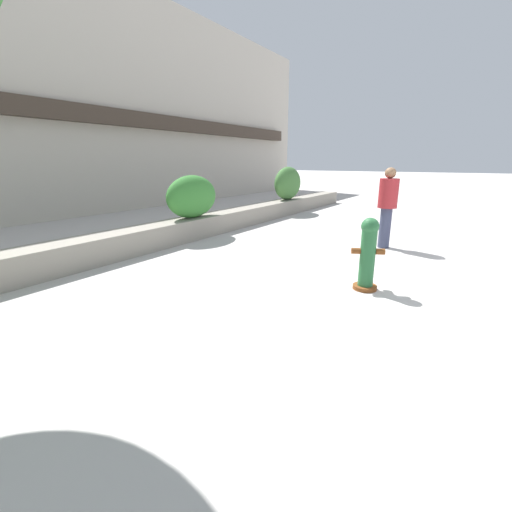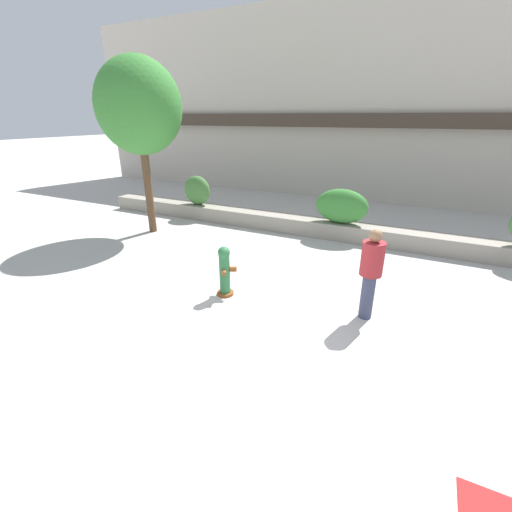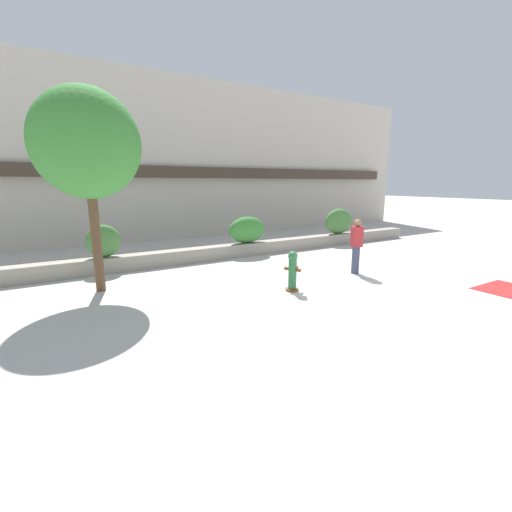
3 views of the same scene
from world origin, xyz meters
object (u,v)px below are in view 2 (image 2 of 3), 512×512
object	(u,v)px
fire_hydrant	(225,271)
street_tree	(139,107)
hedge_bush_1	(342,206)
pedestrian	(371,269)
hedge_bush_0	(197,190)

from	to	relation	value
fire_hydrant	street_tree	size ratio (longest dim) A/B	0.21
hedge_bush_1	fire_hydrant	xyz separation A→B (m)	(-1.27, -4.68, -0.46)
hedge_bush_1	pedestrian	world-z (taller)	pedestrian
hedge_bush_0	pedestrian	world-z (taller)	pedestrian
fire_hydrant	street_tree	world-z (taller)	street_tree
street_tree	pedestrian	distance (m)	8.04
fire_hydrant	pedestrian	distance (m)	2.88
hedge_bush_1	street_tree	bearing A→B (deg)	-160.46
hedge_bush_0	fire_hydrant	bearing A→B (deg)	-49.54
street_tree	pedestrian	world-z (taller)	street_tree
hedge_bush_0	hedge_bush_1	world-z (taller)	hedge_bush_0
hedge_bush_0	fire_hydrant	xyz separation A→B (m)	(3.99, -4.68, -0.47)
hedge_bush_1	pedestrian	size ratio (longest dim) A/B	0.91
hedge_bush_0	street_tree	world-z (taller)	street_tree
hedge_bush_0	street_tree	xyz separation A→B (m)	(-0.40, -2.01, 2.74)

